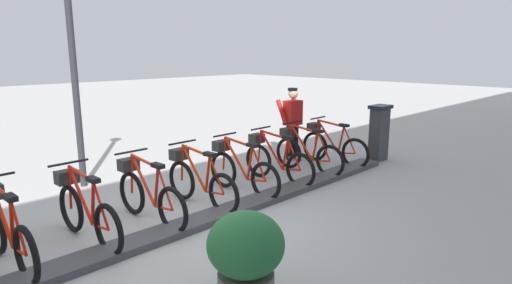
% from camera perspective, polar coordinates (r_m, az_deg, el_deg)
% --- Properties ---
extents(ground_plane, '(60.00, 60.00, 0.00)m').
position_cam_1_polar(ground_plane, '(6.20, -9.45, -11.53)').
color(ground_plane, '#B0AFAD').
extents(dock_rail_base, '(0.44, 10.09, 0.10)m').
position_cam_1_polar(dock_rail_base, '(6.18, -9.47, -11.10)').
color(dock_rail_base, '#47474C').
rests_on(dock_rail_base, ground).
extents(payment_kiosk, '(0.36, 0.52, 1.28)m').
position_cam_1_polar(payment_kiosk, '(10.10, 16.22, 1.32)').
color(payment_kiosk, '#38383D').
rests_on(payment_kiosk, ground).
extents(bike_docked_0, '(1.72, 0.54, 1.02)m').
position_cam_1_polar(bike_docked_0, '(9.57, 10.15, -0.41)').
color(bike_docked_0, black).
rests_on(bike_docked_0, ground).
extents(bike_docked_1, '(1.72, 0.54, 1.02)m').
position_cam_1_polar(bike_docked_1, '(8.84, 6.71, -1.34)').
color(bike_docked_1, black).
rests_on(bike_docked_1, ground).
extents(bike_docked_2, '(1.72, 0.54, 1.02)m').
position_cam_1_polar(bike_docked_2, '(8.14, 2.66, -2.42)').
color(bike_docked_2, black).
rests_on(bike_docked_2, ground).
extents(bike_docked_3, '(1.72, 0.54, 1.02)m').
position_cam_1_polar(bike_docked_3, '(7.50, -2.11, -3.69)').
color(bike_docked_3, black).
rests_on(bike_docked_3, ground).
extents(bike_docked_4, '(1.72, 0.54, 1.02)m').
position_cam_1_polar(bike_docked_4, '(6.93, -7.75, -5.13)').
color(bike_docked_4, black).
rests_on(bike_docked_4, ground).
extents(bike_docked_5, '(1.72, 0.54, 1.02)m').
position_cam_1_polar(bike_docked_5, '(6.44, -14.35, -6.76)').
color(bike_docked_5, black).
rests_on(bike_docked_5, ground).
extents(bike_docked_6, '(1.72, 0.54, 1.02)m').
position_cam_1_polar(bike_docked_6, '(6.05, -21.97, -8.51)').
color(bike_docked_6, black).
rests_on(bike_docked_6, ground).
extents(bike_docked_7, '(1.72, 0.54, 1.02)m').
position_cam_1_polar(bike_docked_7, '(5.79, -30.53, -10.29)').
color(bike_docked_7, black).
rests_on(bike_docked_7, ground).
extents(worker_near_rack, '(0.47, 0.63, 1.66)m').
position_cam_1_polar(worker_near_rack, '(9.76, 4.91, 2.84)').
color(worker_near_rack, white).
rests_on(worker_near_rack, ground).
extents(lamp_post, '(0.32, 0.32, 3.98)m').
position_cam_1_polar(lamp_post, '(8.26, -23.57, 12.05)').
color(lamp_post, '#2D2D33').
rests_on(lamp_post, ground).
extents(planter_bush, '(0.76, 0.76, 0.97)m').
position_cam_1_polar(planter_bush, '(4.24, -1.38, -14.92)').
color(planter_bush, '#59544C').
rests_on(planter_bush, ground).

